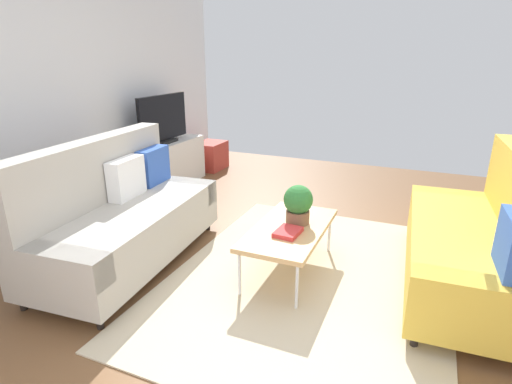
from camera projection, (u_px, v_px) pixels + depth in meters
name	position (u px, v px, depth m)	size (l,w,h in m)	color
ground_plane	(302.00, 271.00, 3.50)	(7.68, 7.68, 0.00)	brown
wall_far	(42.00, 89.00, 4.08)	(6.40, 0.12, 2.90)	silver
area_rug	(309.00, 278.00, 3.39)	(2.90, 2.20, 0.01)	beige
couch_beige	(122.00, 215.00, 3.56)	(1.96, 0.99, 1.10)	#B2ADA3
couch_green	(478.00, 240.00, 3.09)	(1.94, 0.93, 1.10)	gold
coffee_table	(290.00, 230.00, 3.38)	(1.10, 0.56, 0.42)	tan
tv_console	(165.00, 165.00, 5.63)	(1.40, 0.44, 0.64)	silver
tv	(163.00, 120.00, 5.41)	(1.00, 0.20, 0.64)	black
storage_trunk	(211.00, 156.00, 6.58)	(0.52, 0.40, 0.44)	#B2382D
potted_plant	(298.00, 203.00, 3.40)	(0.25, 0.25, 0.34)	brown
table_book_0	(288.00, 232.00, 3.23)	(0.24, 0.18, 0.04)	red
vase_0	(132.00, 145.00, 5.01)	(0.09, 0.09, 0.15)	#4C72B2
bottle_0	(145.00, 142.00, 5.10)	(0.05, 0.05, 0.20)	red
bottle_1	(150.00, 139.00, 5.18)	(0.05, 0.05, 0.23)	gold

